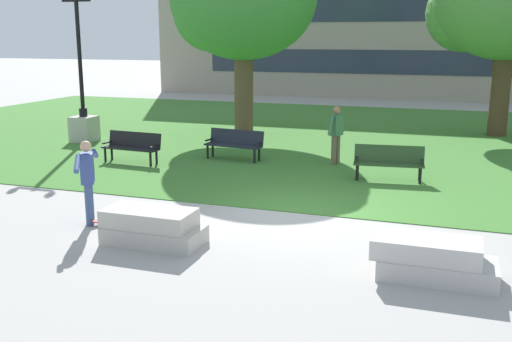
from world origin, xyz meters
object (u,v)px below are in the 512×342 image
at_px(person_skateboarder, 88,177).
at_px(park_bench_near_left, 132,145).
at_px(lamp_post_right, 83,111).
at_px(concrete_block_center, 152,227).
at_px(skateboard, 116,219).
at_px(person_bystander_near_lawn, 336,132).
at_px(concrete_block_left, 432,259).
at_px(park_bench_near_right, 389,161).
at_px(park_bench_far_left, 235,143).

height_order(person_skateboarder, park_bench_near_left, person_skateboarder).
xyz_separation_m(person_skateboarder, lamp_post_right, (-5.75, 8.10, 0.12)).
distance_m(concrete_block_center, park_bench_near_left, 7.31).
distance_m(skateboard, person_bystander_near_lawn, 7.70).
relative_size(skateboard, person_bystander_near_lawn, 0.52).
xyz_separation_m(concrete_block_left, park_bench_near_right, (-1.45, 6.34, 0.23)).
bearing_deg(park_bench_near_right, skateboard, -131.04).
xyz_separation_m(concrete_block_left, person_skateboarder, (-6.68, 0.60, 0.67)).
bearing_deg(park_bench_near_right, lamp_post_right, 167.89).
height_order(concrete_block_left, park_bench_far_left, park_bench_far_left).
bearing_deg(skateboard, park_bench_near_left, 117.16).
height_order(park_bench_near_left, park_bench_near_right, same).
xyz_separation_m(skateboard, park_bench_near_right, (4.80, 5.51, 0.45)).
bearing_deg(park_bench_near_left, concrete_block_left, -34.30).
distance_m(lamp_post_right, person_bystander_near_lawn, 9.30).
relative_size(concrete_block_center, lamp_post_right, 0.34).
height_order(park_bench_near_right, park_bench_far_left, same).
xyz_separation_m(concrete_block_center, concrete_block_left, (4.94, 0.01, 0.00)).
height_order(park_bench_near_left, person_bystander_near_lawn, person_bystander_near_lawn).
height_order(person_skateboarder, person_bystander_near_lawn, person_bystander_near_lawn).
distance_m(skateboard, park_bench_near_right, 7.32).
relative_size(skateboard, park_bench_far_left, 0.48).
bearing_deg(person_bystander_near_lawn, person_skateboarder, -115.90).
distance_m(skateboard, lamp_post_right, 10.06).
height_order(park_bench_far_left, lamp_post_right, lamp_post_right).
bearing_deg(park_bench_far_left, person_skateboarder, -93.75).
distance_m(park_bench_near_left, park_bench_far_left, 3.07).
xyz_separation_m(concrete_block_left, park_bench_near_left, (-8.94, 6.10, 0.23)).
xyz_separation_m(lamp_post_right, person_bystander_near_lawn, (9.26, -0.86, -0.11)).
bearing_deg(concrete_block_center, park_bench_far_left, 99.72).
xyz_separation_m(concrete_block_center, person_bystander_near_lawn, (1.77, 7.85, 0.68)).
height_order(person_skateboarder, park_bench_far_left, person_skateboarder).
relative_size(concrete_block_left, park_bench_near_right, 1.04).
bearing_deg(skateboard, park_bench_near_right, 48.96).
xyz_separation_m(person_skateboarder, skateboard, (0.44, 0.24, -0.89)).
distance_m(person_skateboarder, park_bench_near_right, 7.79).
xyz_separation_m(concrete_block_left, lamp_post_right, (-12.43, 8.70, 0.79)).
bearing_deg(concrete_block_left, lamp_post_right, 145.01).
xyz_separation_m(concrete_block_center, person_skateboarder, (-1.75, 0.61, 0.67)).
distance_m(person_skateboarder, park_bench_near_left, 5.97).
height_order(concrete_block_left, park_bench_near_right, park_bench_near_right).
height_order(concrete_block_center, park_bench_near_right, park_bench_near_right).
bearing_deg(concrete_block_center, lamp_post_right, 130.71).
distance_m(concrete_block_left, park_bench_near_left, 10.83).
bearing_deg(concrete_block_left, park_bench_near_left, 145.70).
bearing_deg(lamp_post_right, person_bystander_near_lawn, -5.30).
height_order(person_skateboarder, lamp_post_right, lamp_post_right).
height_order(concrete_block_left, lamp_post_right, lamp_post_right).
bearing_deg(park_bench_near_right, concrete_block_left, -77.15).
height_order(skateboard, lamp_post_right, lamp_post_right).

